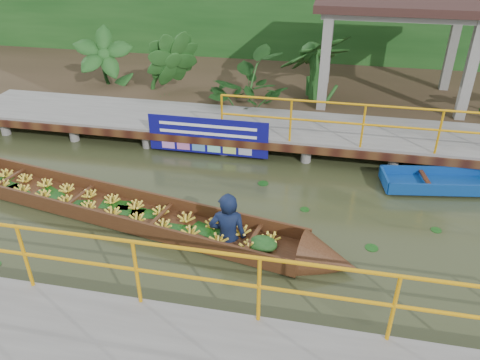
# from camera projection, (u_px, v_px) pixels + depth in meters

# --- Properties ---
(ground) EXTENTS (80.00, 80.00, 0.00)m
(ground) POSITION_uv_depth(u_px,v_px,m) (243.00, 220.00, 9.05)
(ground) COLOR #2B2F17
(ground) RESTS_ON ground
(land_strip) EXTENTS (30.00, 8.00, 0.45)m
(land_strip) POSITION_uv_depth(u_px,v_px,m) (287.00, 86.00, 15.31)
(land_strip) COLOR #332819
(land_strip) RESTS_ON ground
(far_dock) EXTENTS (16.00, 2.06, 1.66)m
(far_dock) POSITION_uv_depth(u_px,v_px,m) (270.00, 128.00, 11.72)
(far_dock) COLOR slate
(far_dock) RESTS_ON ground
(pavilion) EXTENTS (4.40, 3.00, 3.00)m
(pavilion) POSITION_uv_depth(u_px,v_px,m) (399.00, 14.00, 12.48)
(pavilion) COLOR slate
(pavilion) RESTS_ON ground
(foliage_backdrop) EXTENTS (30.00, 0.80, 4.00)m
(foliage_backdrop) POSITION_uv_depth(u_px,v_px,m) (297.00, 15.00, 16.55)
(foliage_backdrop) COLOR #154114
(foliage_backdrop) RESTS_ON ground
(vendor_boat) EXTENTS (9.29, 2.62, 2.27)m
(vendor_boat) POSITION_uv_depth(u_px,v_px,m) (137.00, 207.00, 8.93)
(vendor_boat) COLOR #3A1F0F
(vendor_boat) RESTS_ON ground
(moored_blue_boat) EXTENTS (3.17, 1.25, 0.73)m
(moored_blue_boat) POSITION_uv_depth(u_px,v_px,m) (480.00, 184.00, 10.00)
(moored_blue_boat) COLOR navy
(moored_blue_boat) RESTS_ON ground
(blue_banner) EXTENTS (2.92, 0.04, 0.91)m
(blue_banner) POSITION_uv_depth(u_px,v_px,m) (208.00, 136.00, 11.11)
(blue_banner) COLOR navy
(blue_banner) RESTS_ON ground
(tropical_plants) EXTENTS (14.15, 1.15, 1.44)m
(tropical_plants) POSITION_uv_depth(u_px,v_px,m) (307.00, 80.00, 12.84)
(tropical_plants) COLOR #154114
(tropical_plants) RESTS_ON ground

